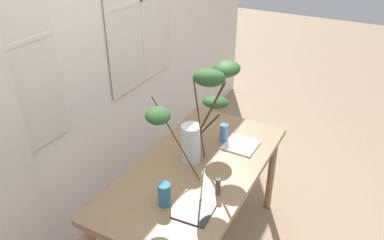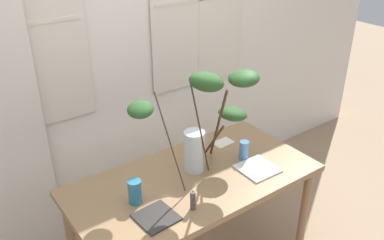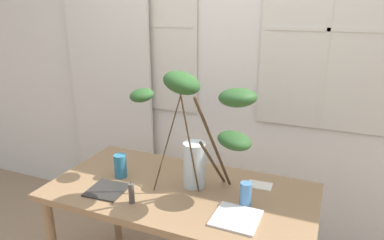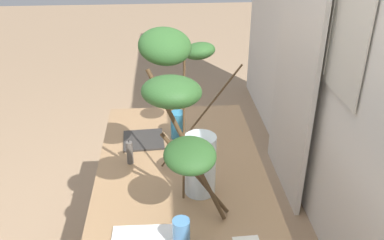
% 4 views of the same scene
% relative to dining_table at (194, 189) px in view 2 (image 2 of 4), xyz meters
% --- Properties ---
extents(back_wall_with_windows, '(5.51, 0.14, 2.70)m').
position_rel_dining_table_xyz_m(back_wall_with_windows, '(-0.00, 0.91, 0.68)').
color(back_wall_with_windows, silver).
rests_on(back_wall_with_windows, ground).
extents(dining_table, '(1.51, 0.77, 0.76)m').
position_rel_dining_table_xyz_m(dining_table, '(0.00, 0.00, 0.00)').
color(dining_table, '#93704C').
rests_on(dining_table, ground).
extents(vase_with_branches, '(0.81, 0.43, 0.72)m').
position_rel_dining_table_xyz_m(vase_with_branches, '(0.11, 0.01, 0.47)').
color(vase_with_branches, silver).
rests_on(vase_with_branches, dining_table).
extents(drinking_glass_blue_left, '(0.08, 0.08, 0.14)m').
position_rel_dining_table_xyz_m(drinking_glass_blue_left, '(-0.40, -0.00, 0.15)').
color(drinking_glass_blue_left, teal).
rests_on(drinking_glass_blue_left, dining_table).
extents(drinking_glass_blue_right, '(0.06, 0.06, 0.13)m').
position_rel_dining_table_xyz_m(drinking_glass_blue_right, '(0.38, -0.02, 0.15)').
color(drinking_glass_blue_right, '#4C84BC').
rests_on(drinking_glass_blue_right, dining_table).
extents(plate_square_left, '(0.22, 0.22, 0.01)m').
position_rel_dining_table_xyz_m(plate_square_left, '(-0.37, -0.18, 0.09)').
color(plate_square_left, '#2D2B28').
rests_on(plate_square_left, dining_table).
extents(plate_square_right, '(0.23, 0.23, 0.01)m').
position_rel_dining_table_xyz_m(plate_square_right, '(0.37, -0.16, 0.09)').
color(plate_square_right, white).
rests_on(plate_square_right, dining_table).
extents(napkin_folded, '(0.14, 0.10, 0.00)m').
position_rel_dining_table_xyz_m(napkin_folded, '(0.41, 0.22, 0.08)').
color(napkin_folded, silver).
rests_on(napkin_folded, dining_table).
extents(pillar_candle, '(0.03, 0.03, 0.12)m').
position_rel_dining_table_xyz_m(pillar_candle, '(-0.18, -0.23, 0.14)').
color(pillar_candle, '#514C47').
rests_on(pillar_candle, dining_table).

